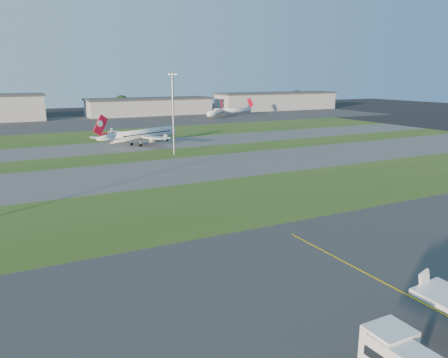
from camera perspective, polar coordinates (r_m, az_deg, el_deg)
ground at (r=49.17m, az=25.79°, el=-18.46°), size 700.00×700.00×0.00m
apron_near at (r=49.16m, az=25.79°, el=-18.46°), size 300.00×70.00×0.01m
grass_strip_a at (r=87.12m, az=-2.44°, el=-3.28°), size 300.00×34.00×0.01m
taxiway_a at (r=116.95m, az=-9.31°, el=0.85°), size 300.00×32.00×0.01m
grass_strip_b at (r=140.50m, az=-12.53°, el=2.78°), size 300.00×18.00×0.01m
taxiway_b at (r=161.58m, az=-14.59°, el=4.01°), size 300.00×26.00×0.01m
grass_strip_c at (r=193.59m, az=-16.83°, el=5.34°), size 300.00×40.00×0.01m
apron_far at (r=252.44m, az=-19.46°, el=6.88°), size 400.00×80.00×0.01m
airliner_taxiing at (r=163.92m, az=-10.67°, el=5.72°), size 33.27×28.35×11.13m
mini_jet_near at (r=270.71m, az=-1.07°, el=8.70°), size 21.17×21.73×9.48m
mini_jet_far at (r=286.01m, az=1.17°, el=8.95°), size 28.62×3.79×9.48m
light_mast_centre at (r=141.33m, az=-6.67°, el=9.13°), size 3.20×0.70×25.80m
hangar_east at (r=293.60m, az=-9.64°, el=9.34°), size 81.60×23.00×11.20m
hangar_far_east at (r=337.94m, az=6.94°, el=10.09°), size 96.90×23.00×13.20m
tree_mid_west at (r=290.75m, az=-24.69°, el=8.33°), size 9.90×9.90×10.80m
tree_mid_east at (r=302.78m, az=-13.22°, el=9.51°), size 11.55×11.55×12.60m
tree_east at (r=327.78m, az=-0.15°, el=10.00°), size 10.45×10.45×11.40m
tree_far_east at (r=368.32m, az=9.44°, el=10.39°), size 12.65×12.65×13.80m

